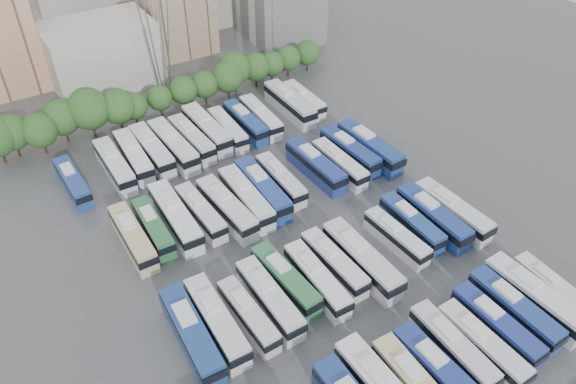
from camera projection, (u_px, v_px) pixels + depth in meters
ground at (298, 251)px, 74.77m from camera, size 220.00×220.00×0.00m
tree_line at (151, 96)px, 98.22m from camera, size 64.67×7.69×8.90m
city_buildings at (74, 25)px, 113.86m from camera, size 102.00×35.00×20.00m
bus_r0_s7 at (440, 374)px, 58.21m from camera, size 2.98×12.40×3.87m
bus_r0_s8 at (452, 347)px, 60.83m from camera, size 2.92×11.85×3.69m
bus_r0_s9 at (482, 345)px, 61.08m from camera, size 2.74×11.72×3.67m
bus_r0_s10 at (496, 325)px, 63.11m from camera, size 2.66×11.79×3.69m
bus_r0_s11 at (514, 309)px, 64.80m from camera, size 2.68×12.21×3.83m
bus_r0_s12 at (534, 297)px, 66.00m from camera, size 3.33×13.25×4.13m
bus_r0_s13 at (552, 289)px, 67.45m from camera, size 2.75×10.92×3.40m
bus_r1_s1 at (192, 334)px, 61.91m from camera, size 3.50×13.23×4.11m
bus_r1_s2 at (217, 321)px, 63.38m from camera, size 3.19×12.82×3.99m
bus_r1_s3 at (248, 315)px, 64.40m from camera, size 2.62×10.93×3.41m
bus_r1_s4 at (270, 299)px, 66.01m from camera, size 2.79×12.27×3.84m
bus_r1_s5 at (285, 280)px, 68.40m from camera, size 3.21×12.01×3.73m
bus_r1_s6 at (317, 280)px, 68.42m from camera, size 2.97×11.99×3.74m
bus_r1_s7 at (334, 263)px, 70.65m from camera, size 2.73×11.53×3.60m
bus_r1_s8 at (362, 259)px, 70.75m from camera, size 2.98×13.48×4.23m
bus_r1_s10 at (397, 237)px, 74.48m from camera, size 2.81×10.86×3.38m
bus_r1_s11 at (411, 223)px, 76.54m from camera, size 2.73×11.37×3.55m
bus_r1_s12 at (433, 217)px, 77.22m from camera, size 2.91×12.68×3.97m
bus_r1_s13 at (452, 211)px, 78.14m from camera, size 3.22×12.87×4.01m
bus_r2_s1 at (133, 237)px, 74.13m from camera, size 2.81×12.29×3.85m
bus_r2_s2 at (153, 227)px, 75.87m from camera, size 2.82×11.22×3.50m
bus_r2_s3 at (175, 217)px, 77.01m from camera, size 3.38×13.65×4.26m
bus_r2_s4 at (201, 212)px, 78.19m from camera, size 2.87×11.56×3.60m
bus_r2_s5 at (227, 208)px, 78.60m from camera, size 3.46×13.01×4.04m
bus_r2_s6 at (246, 198)px, 80.28m from camera, size 3.31×13.08×4.07m
bus_r2_s7 at (262, 189)px, 81.82m from camera, size 3.49×13.34×4.15m
bus_r2_s8 at (281, 180)px, 83.93m from camera, size 2.87×11.66×3.64m
bus_r2_s10 at (315, 165)px, 86.49m from camera, size 3.13×12.87×4.02m
bus_r2_s11 at (339, 164)px, 87.07m from camera, size 2.73×11.74×3.67m
bus_r2_s12 at (350, 151)px, 89.50m from camera, size 3.30×12.58×3.91m
bus_r2_s13 at (370, 147)px, 90.10m from camera, size 3.39×13.69×4.27m
bus_r3_s0 at (73, 182)px, 83.59m from camera, size 2.78×11.36×3.54m
bus_r3_s2 at (115, 166)px, 86.43m from camera, size 2.86×12.77×4.00m
bus_r3_s3 at (134, 156)px, 88.39m from camera, size 3.35×12.82×3.99m
bus_r3_s4 at (152, 150)px, 89.67m from camera, size 2.92×13.03×4.08m
bus_r3_s5 at (173, 146)px, 90.44m from camera, size 3.44×13.73×4.28m
bus_r3_s6 at (192, 139)px, 92.31m from camera, size 3.20×12.48×3.88m
bus_r3_s7 at (207, 129)px, 94.28m from camera, size 3.15×13.55×4.24m
bus_r3_s8 at (228, 129)px, 94.85m from camera, size 3.00×11.59×3.61m
bus_r3_s9 at (245, 122)px, 96.48m from camera, size 2.61×11.97×3.75m
bus_r3_s10 at (261, 117)px, 97.76m from camera, size 3.20×12.11×3.77m
bus_r3_s12 at (290, 103)px, 100.83m from camera, size 3.13×13.68×4.28m
bus_r3_s13 at (304, 99)px, 102.67m from camera, size 2.61×11.39×3.57m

